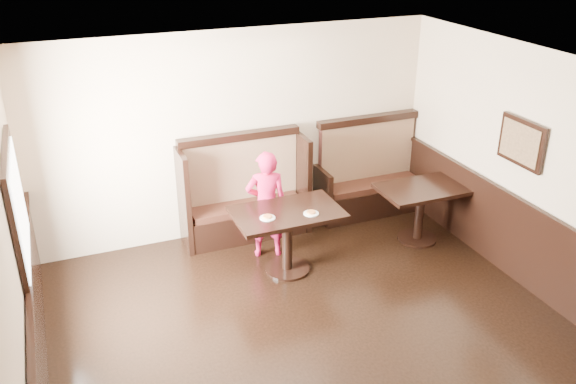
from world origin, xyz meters
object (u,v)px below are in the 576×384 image
booth_neighbor (369,181)px  table_neighbor (421,201)px  table_main (287,225)px  child (266,205)px  booth_main (244,199)px

booth_neighbor → table_neighbor: (0.20, -1.05, 0.11)m
table_main → child: bearing=101.5°
table_main → table_neighbor: size_ratio=1.15×
booth_neighbor → booth_main: bearing=179.9°
booth_main → table_neighbor: bearing=-26.1°
booth_main → booth_neighbor: 1.95m
booth_main → table_main: 1.13m
booth_main → table_neighbor: booth_main is taller
child → table_main: bearing=115.0°
booth_main → table_main: booth_main is taller
table_main → booth_neighbor: bearing=32.1°
table_neighbor → child: (-2.05, 0.41, 0.14)m
child → booth_main: bearing=-68.4°
booth_neighbor → child: 1.98m
booth_main → table_neighbor: size_ratio=1.54×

